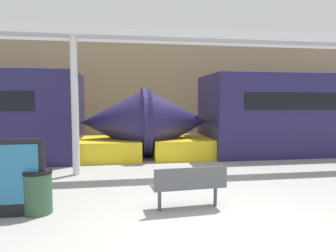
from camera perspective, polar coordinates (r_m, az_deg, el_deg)
ground_plane at (r=5.27m, az=9.45°, el=-18.70°), size 60.00×60.00×0.00m
station_wall at (r=15.52m, az=-3.25°, el=6.23°), size 56.00×0.20×5.00m
train_left at (r=13.89m, az=26.91°, el=1.81°), size 14.55×2.93×3.20m
bench_near at (r=5.86m, az=4.08°, el=-10.89°), size 1.45×0.54×0.85m
trash_bin at (r=6.19m, az=-23.54°, el=-11.41°), size 0.53×0.53×0.82m
poster_board at (r=6.15m, az=-28.36°, el=-8.71°), size 1.30×0.07×1.42m
support_column_near at (r=8.81m, az=-17.32°, el=3.56°), size 0.20×0.20×3.89m
canopy_beam at (r=9.02m, az=-17.65°, el=16.91°), size 28.00×0.60×0.28m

